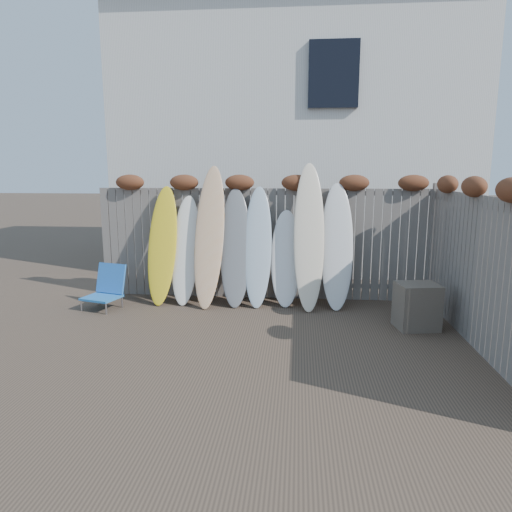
# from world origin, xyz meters

# --- Properties ---
(ground) EXTENTS (80.00, 80.00, 0.00)m
(ground) POSITION_xyz_m (0.00, 0.00, 0.00)
(ground) COLOR #493A2D
(back_fence) EXTENTS (6.05, 0.28, 2.24)m
(back_fence) POSITION_xyz_m (0.06, 2.39, 1.18)
(back_fence) COLOR slate
(back_fence) RESTS_ON ground
(right_fence) EXTENTS (0.28, 4.40, 2.24)m
(right_fence) POSITION_xyz_m (2.99, 0.25, 1.14)
(right_fence) COLOR slate
(right_fence) RESTS_ON ground
(house) EXTENTS (8.50, 5.50, 6.33)m
(house) POSITION_xyz_m (0.50, 6.50, 3.20)
(house) COLOR silver
(house) RESTS_ON ground
(beach_chair) EXTENTS (0.69, 0.72, 0.73)m
(beach_chair) POSITION_xyz_m (-2.59, 1.52, 0.34)
(beach_chair) COLOR #256EB9
(beach_chair) RESTS_ON ground
(wooden_crate) EXTENTS (0.65, 0.57, 0.68)m
(wooden_crate) POSITION_xyz_m (2.42, 0.93, 0.34)
(wooden_crate) COLOR #716255
(wooden_crate) RESTS_ON ground
(lattice_panel) EXTENTS (0.18, 1.24, 1.86)m
(lattice_panel) POSITION_xyz_m (3.09, 1.05, 0.93)
(lattice_panel) COLOR #433A29
(lattice_panel) RESTS_ON ground
(surfboard_0) EXTENTS (0.55, 0.75, 2.05)m
(surfboard_0) POSITION_xyz_m (-1.72, 1.97, 1.02)
(surfboard_0) COLOR yellow
(surfboard_0) RESTS_ON ground
(surfboard_1) EXTENTS (0.53, 0.69, 1.88)m
(surfboard_1) POSITION_xyz_m (-1.32, 1.99, 0.94)
(surfboard_1) COLOR white
(surfboard_1) RESTS_ON ground
(surfboard_2) EXTENTS (0.58, 0.88, 2.40)m
(surfboard_2) POSITION_xyz_m (-0.87, 1.90, 1.20)
(surfboard_2) COLOR #DFA882
(surfboard_2) RESTS_ON ground
(surfboard_3) EXTENTS (0.59, 0.76, 2.01)m
(surfboard_3) POSITION_xyz_m (-0.43, 1.96, 1.01)
(surfboard_3) COLOR slate
(surfboard_3) RESTS_ON ground
(surfboard_4) EXTENTS (0.48, 0.73, 2.04)m
(surfboard_4) POSITION_xyz_m (-0.04, 1.98, 1.02)
(surfboard_4) COLOR #A5BACA
(surfboard_4) RESTS_ON ground
(surfboard_5) EXTENTS (0.53, 0.60, 1.64)m
(surfboard_5) POSITION_xyz_m (0.45, 2.01, 0.82)
(surfboard_5) COLOR white
(surfboard_5) RESTS_ON ground
(surfboard_6) EXTENTS (0.54, 0.87, 2.45)m
(surfboard_6) POSITION_xyz_m (0.83, 1.90, 1.22)
(surfboard_6) COLOR beige
(surfboard_6) RESTS_ON ground
(surfboard_7) EXTENTS (0.55, 0.75, 2.11)m
(surfboard_7) POSITION_xyz_m (1.31, 1.98, 1.05)
(surfboard_7) COLOR silver
(surfboard_7) RESTS_ON ground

